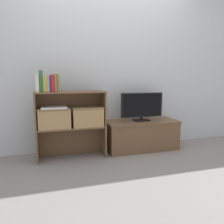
{
  "coord_description": "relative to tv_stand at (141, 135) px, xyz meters",
  "views": [
    {
      "loc": [
        -0.82,
        -2.63,
        1.04
      ],
      "look_at": [
        0.0,
        0.14,
        0.58
      ],
      "focal_mm": 35.0,
      "sensor_mm": 36.0,
      "label": 1
    }
  ],
  "objects": [
    {
      "name": "wall_back",
      "position": [
        -0.47,
        0.25,
        0.99
      ],
      "size": [
        10.0,
        0.05,
        2.4
      ],
      "color": "silver",
      "rests_on": "ground_plane"
    },
    {
      "name": "storage_basket_right",
      "position": [
        -0.8,
        -0.09,
        0.34
      ],
      "size": [
        0.39,
        0.25,
        0.25
      ],
      "color": "tan",
      "rests_on": "bookshelf_lower_tier"
    },
    {
      "name": "ground_plane",
      "position": [
        -0.47,
        -0.22,
        -0.21
      ],
      "size": [
        16.0,
        16.0,
        0.0
      ],
      "primitive_type": "plane",
      "color": "gray"
    },
    {
      "name": "bookshelf_lower_tier",
      "position": [
        -1.01,
        -0.02,
        0.05
      ],
      "size": [
        0.87,
        0.29,
        0.42
      ],
      "color": "brown",
      "rests_on": "ground_plane"
    },
    {
      "name": "book_olive",
      "position": [
        -1.16,
        -0.11,
        0.76
      ],
      "size": [
        0.03,
        0.15,
        0.21
      ],
      "color": "olive",
      "rests_on": "bookshelf_upper_tier"
    },
    {
      "name": "book_mustard",
      "position": [
        -1.31,
        -0.11,
        0.75
      ],
      "size": [
        0.04,
        0.14,
        0.18
      ],
      "color": "gold",
      "rests_on": "bookshelf_upper_tier"
    },
    {
      "name": "book_skyblue",
      "position": [
        -1.27,
        -0.11,
        0.75
      ],
      "size": [
        0.02,
        0.16,
        0.18
      ],
      "color": "#709ECC",
      "rests_on": "bookshelf_upper_tier"
    },
    {
      "name": "tv",
      "position": [
        -0.0,
        -0.0,
        0.43
      ],
      "size": [
        0.62,
        0.14,
        0.4
      ],
      "color": "black",
      "rests_on": "tv_stand"
    },
    {
      "name": "book_forest",
      "position": [
        -1.35,
        -0.11,
        0.78
      ],
      "size": [
        0.04,
        0.13,
        0.25
      ],
      "color": "#286638",
      "rests_on": "bookshelf_upper_tier"
    },
    {
      "name": "bookshelf_upper_tier",
      "position": [
        -1.01,
        -0.02,
        0.49
      ],
      "size": [
        0.87,
        0.29,
        0.45
      ],
      "color": "brown",
      "rests_on": "bookshelf_lower_tier"
    },
    {
      "name": "storage_basket_left",
      "position": [
        -1.22,
        -0.09,
        0.34
      ],
      "size": [
        0.39,
        0.25,
        0.25
      ],
      "color": "tan",
      "rests_on": "bookshelf_lower_tier"
    },
    {
      "name": "book_crimson",
      "position": [
        -1.22,
        -0.11,
        0.76
      ],
      "size": [
        0.03,
        0.16,
        0.21
      ],
      "color": "#B22328",
      "rests_on": "bookshelf_upper_tier"
    },
    {
      "name": "book_maroon",
      "position": [
        -1.25,
        -0.11,
        0.75
      ],
      "size": [
        0.02,
        0.14,
        0.19
      ],
      "color": "maroon",
      "rests_on": "bookshelf_upper_tier"
    },
    {
      "name": "book_tan",
      "position": [
        -1.19,
        -0.11,
        0.76
      ],
      "size": [
        0.02,
        0.13,
        0.22
      ],
      "color": "tan",
      "rests_on": "bookshelf_upper_tier"
    },
    {
      "name": "laptop",
      "position": [
        -1.22,
        -0.09,
        0.46
      ],
      "size": [
        0.31,
        0.23,
        0.02
      ],
      "color": "white",
      "rests_on": "storage_basket_left"
    },
    {
      "name": "book_ivory",
      "position": [
        -1.4,
        -0.11,
        0.76
      ],
      "size": [
        0.04,
        0.14,
        0.2
      ],
      "color": "silver",
      "rests_on": "bookshelf_upper_tier"
    },
    {
      "name": "tv_stand",
      "position": [
        0.0,
        0.0,
        0.0
      ],
      "size": [
        1.04,
        0.45,
        0.42
      ],
      "color": "brown",
      "rests_on": "ground_plane"
    }
  ]
}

